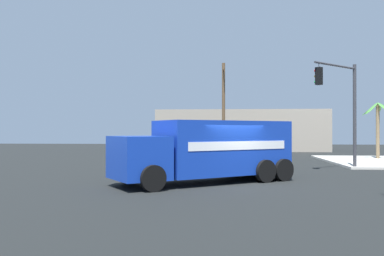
{
  "coord_description": "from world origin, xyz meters",
  "views": [
    {
      "loc": [
        -0.44,
        -17.52,
        2.28
      ],
      "look_at": [
        -1.86,
        -0.17,
        2.38
      ],
      "focal_mm": 38.16,
      "sensor_mm": 36.0,
      "label": 1
    }
  ],
  "objects_px": {
    "palm_tree_far": "(378,121)",
    "utility_pole": "(224,107)",
    "traffic_light_primary": "(343,99)",
    "delivery_truck": "(209,150)"
  },
  "relations": [
    {
      "from": "palm_tree_far",
      "to": "utility_pole",
      "type": "distance_m",
      "value": 13.42
    },
    {
      "from": "palm_tree_far",
      "to": "delivery_truck",
      "type": "bearing_deg",
      "value": -130.75
    },
    {
      "from": "palm_tree_far",
      "to": "utility_pole",
      "type": "xyz_separation_m",
      "value": [
        -11.76,
        6.3,
        1.46
      ]
    },
    {
      "from": "traffic_light_primary",
      "to": "utility_pole",
      "type": "relative_size",
      "value": 0.7
    },
    {
      "from": "utility_pole",
      "to": "delivery_truck",
      "type": "bearing_deg",
      "value": -91.49
    },
    {
      "from": "delivery_truck",
      "to": "traffic_light_primary",
      "type": "distance_m",
      "value": 10.05
    },
    {
      "from": "delivery_truck",
      "to": "traffic_light_primary",
      "type": "height_order",
      "value": "traffic_light_primary"
    },
    {
      "from": "delivery_truck",
      "to": "utility_pole",
      "type": "distance_m",
      "value": 20.81
    },
    {
      "from": "palm_tree_far",
      "to": "utility_pole",
      "type": "relative_size",
      "value": 0.5
    },
    {
      "from": "traffic_light_primary",
      "to": "palm_tree_far",
      "type": "height_order",
      "value": "traffic_light_primary"
    }
  ]
}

